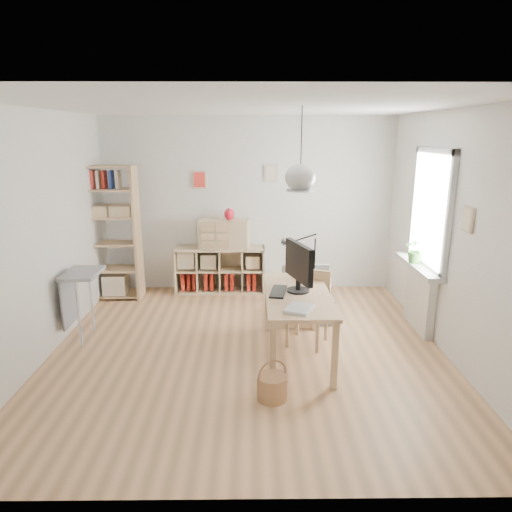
{
  "coord_description": "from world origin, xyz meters",
  "views": [
    {
      "loc": [
        0.05,
        -4.85,
        2.43
      ],
      "look_at": [
        0.1,
        0.3,
        1.05
      ],
      "focal_mm": 32.0,
      "sensor_mm": 36.0,
      "label": 1
    }
  ],
  "objects_px": {
    "chair": "(309,303)",
    "drawer_chest": "(224,234)",
    "desk": "(297,301)",
    "cube_shelf": "(219,273)",
    "tall_bookshelf": "(111,228)",
    "monitor": "(299,265)",
    "storage_chest": "(308,302)"
  },
  "relations": [
    {
      "from": "chair",
      "to": "drawer_chest",
      "type": "distance_m",
      "value": 2.18
    },
    {
      "from": "desk",
      "to": "cube_shelf",
      "type": "distance_m",
      "value": 2.48
    },
    {
      "from": "tall_bookshelf",
      "to": "monitor",
      "type": "bearing_deg",
      "value": -36.12
    },
    {
      "from": "storage_chest",
      "to": "drawer_chest",
      "type": "distance_m",
      "value": 1.76
    },
    {
      "from": "monitor",
      "to": "cube_shelf",
      "type": "bearing_deg",
      "value": 97.24
    },
    {
      "from": "storage_chest",
      "to": "cube_shelf",
      "type": "bearing_deg",
      "value": 138.05
    },
    {
      "from": "tall_bookshelf",
      "to": "chair",
      "type": "bearing_deg",
      "value": -29.91
    },
    {
      "from": "cube_shelf",
      "to": "desk",
      "type": "bearing_deg",
      "value": -65.39
    },
    {
      "from": "desk",
      "to": "chair",
      "type": "height_order",
      "value": "chair"
    },
    {
      "from": "desk",
      "to": "tall_bookshelf",
      "type": "bearing_deg",
      "value": 142.99
    },
    {
      "from": "desk",
      "to": "monitor",
      "type": "distance_m",
      "value": 0.4
    },
    {
      "from": "cube_shelf",
      "to": "tall_bookshelf",
      "type": "relative_size",
      "value": 0.7
    },
    {
      "from": "drawer_chest",
      "to": "storage_chest",
      "type": "bearing_deg",
      "value": -35.98
    },
    {
      "from": "desk",
      "to": "drawer_chest",
      "type": "xyz_separation_m",
      "value": [
        -0.92,
        2.19,
        0.28
      ]
    },
    {
      "from": "chair",
      "to": "tall_bookshelf",
      "type": "bearing_deg",
      "value": 174.41
    },
    {
      "from": "tall_bookshelf",
      "to": "storage_chest",
      "type": "height_order",
      "value": "tall_bookshelf"
    },
    {
      "from": "monitor",
      "to": "drawer_chest",
      "type": "height_order",
      "value": "monitor"
    },
    {
      "from": "storage_chest",
      "to": "monitor",
      "type": "bearing_deg",
      "value": -103.42
    },
    {
      "from": "cube_shelf",
      "to": "drawer_chest",
      "type": "relative_size",
      "value": 1.83
    },
    {
      "from": "desk",
      "to": "storage_chest",
      "type": "xyz_separation_m",
      "value": [
        0.25,
        1.09,
        -0.43
      ]
    },
    {
      "from": "storage_chest",
      "to": "tall_bookshelf",
      "type": "bearing_deg",
      "value": 163.01
    },
    {
      "from": "cube_shelf",
      "to": "monitor",
      "type": "bearing_deg",
      "value": -64.62
    },
    {
      "from": "chair",
      "to": "storage_chest",
      "type": "height_order",
      "value": "chair"
    },
    {
      "from": "chair",
      "to": "monitor",
      "type": "xyz_separation_m",
      "value": [
        -0.17,
        -0.3,
        0.56
      ]
    },
    {
      "from": "storage_chest",
      "to": "monitor",
      "type": "xyz_separation_m",
      "value": [
        -0.24,
        -1.03,
        0.83
      ]
    },
    {
      "from": "tall_bookshelf",
      "to": "monitor",
      "type": "height_order",
      "value": "tall_bookshelf"
    },
    {
      "from": "cube_shelf",
      "to": "monitor",
      "type": "distance_m",
      "value": 2.52
    },
    {
      "from": "desk",
      "to": "drawer_chest",
      "type": "distance_m",
      "value": 2.39
    },
    {
      "from": "cube_shelf",
      "to": "tall_bookshelf",
      "type": "distance_m",
      "value": 1.77
    },
    {
      "from": "desk",
      "to": "chair",
      "type": "relative_size",
      "value": 1.72
    },
    {
      "from": "cube_shelf",
      "to": "chair",
      "type": "xyz_separation_m",
      "value": [
        1.2,
        -1.87,
        0.2
      ]
    },
    {
      "from": "tall_bookshelf",
      "to": "drawer_chest",
      "type": "bearing_deg",
      "value": 8.21
    }
  ]
}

